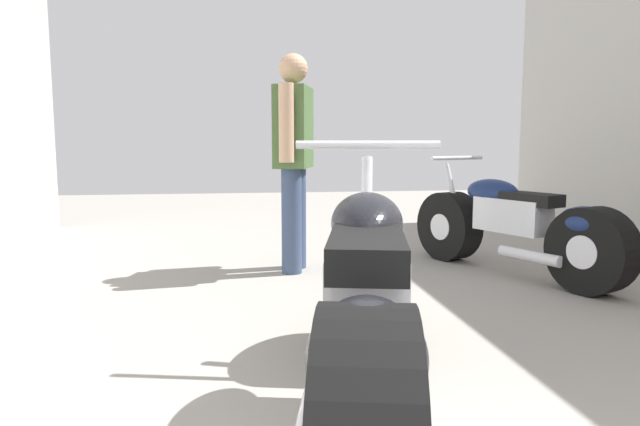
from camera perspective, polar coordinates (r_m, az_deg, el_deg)
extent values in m
plane|color=gray|center=(3.52, 5.09, -9.34)|extent=(16.08, 16.08, 0.00)
cylinder|color=black|center=(2.71, 4.60, -7.16)|extent=(0.35, 0.69, 0.65)
cylinder|color=silver|center=(2.71, 4.60, -7.16)|extent=(0.27, 0.29, 0.25)
cube|color=silver|center=(1.95, 4.65, -7.26)|extent=(0.39, 0.69, 0.29)
ellipsoid|color=black|center=(2.13, 4.69, -0.97)|extent=(0.38, 0.58, 0.22)
cube|color=black|center=(1.73, 4.70, -3.85)|extent=(0.33, 0.53, 0.10)
ellipsoid|color=black|center=(1.28, 4.66, -14.01)|extent=(0.36, 0.50, 0.25)
cylinder|color=silver|center=(2.61, 4.67, -0.85)|extent=(0.11, 0.26, 0.59)
cylinder|color=silver|center=(2.55, 4.75, 6.80)|extent=(0.63, 0.18, 0.04)
cylinder|color=silver|center=(1.76, -0.37, -18.63)|extent=(0.22, 0.57, 0.09)
cylinder|color=black|center=(4.96, 12.76, -1.27)|extent=(0.42, 0.61, 0.58)
cylinder|color=silver|center=(4.96, 12.76, -1.27)|extent=(0.29, 0.29, 0.22)
cylinder|color=black|center=(4.14, 25.45, -3.42)|extent=(0.42, 0.61, 0.58)
cylinder|color=silver|center=(4.14, 25.45, -3.42)|extent=(0.29, 0.29, 0.22)
cube|color=silver|center=(4.50, 18.60, -0.22)|extent=(0.42, 0.62, 0.25)
ellipsoid|color=navy|center=(4.62, 16.80, 2.04)|extent=(0.40, 0.52, 0.20)
cube|color=black|center=(4.39, 20.29, 1.30)|extent=(0.35, 0.48, 0.09)
ellipsoid|color=navy|center=(4.14, 25.06, -0.88)|extent=(0.37, 0.46, 0.22)
cylinder|color=silver|center=(4.91, 13.14, 1.81)|extent=(0.13, 0.23, 0.52)
cylinder|color=silver|center=(4.86, 13.54, 5.37)|extent=(0.53, 0.25, 0.03)
cylinder|color=silver|center=(4.28, 20.16, -4.03)|extent=(0.27, 0.49, 0.08)
cylinder|color=#384766|center=(4.52, -2.37, -0.48)|extent=(0.19, 0.19, 0.80)
cylinder|color=#384766|center=(4.33, -2.85, -0.83)|extent=(0.19, 0.19, 0.80)
cube|color=#476638|center=(4.38, -2.65, 8.52)|extent=(0.35, 0.49, 0.61)
cylinder|color=tan|center=(4.66, -2.01, 8.75)|extent=(0.14, 0.14, 0.56)
cylinder|color=tan|center=(4.12, -3.39, 8.96)|extent=(0.14, 0.14, 0.56)
sphere|color=tan|center=(4.42, -2.69, 14.21)|extent=(0.22, 0.22, 0.22)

